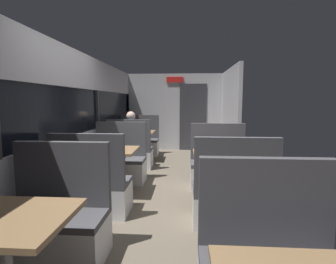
% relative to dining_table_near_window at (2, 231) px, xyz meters
% --- Properties ---
extents(ground_plane, '(3.30, 9.20, 0.02)m').
position_rel_dining_table_near_window_xyz_m(ground_plane, '(0.89, 2.09, -0.65)').
color(ground_plane, '#665B4C').
extents(carriage_window_panel_left, '(0.09, 8.48, 2.30)m').
position_rel_dining_table_near_window_xyz_m(carriage_window_panel_left, '(-0.56, 2.09, 0.47)').
color(carriage_window_panel_left, '#B2B2B7').
rests_on(carriage_window_panel_left, ground_plane).
extents(carriage_end_bulkhead, '(2.90, 0.11, 2.30)m').
position_rel_dining_table_near_window_xyz_m(carriage_end_bulkhead, '(0.95, 6.28, 0.50)').
color(carriage_end_bulkhead, '#B2B2B7').
rests_on(carriage_end_bulkhead, ground_plane).
extents(carriage_aisle_panel_right, '(0.08, 2.40, 2.30)m').
position_rel_dining_table_near_window_xyz_m(carriage_aisle_panel_right, '(2.34, 5.09, 0.51)').
color(carriage_aisle_panel_right, '#B2B2B7').
rests_on(carriage_aisle_panel_right, ground_plane).
extents(dining_table_near_window, '(0.90, 0.70, 0.74)m').
position_rel_dining_table_near_window_xyz_m(dining_table_near_window, '(0.00, 0.00, 0.00)').
color(dining_table_near_window, '#9E9EA3').
rests_on(dining_table_near_window, ground_plane).
extents(bench_near_window_facing_entry, '(0.95, 0.50, 1.10)m').
position_rel_dining_table_near_window_xyz_m(bench_near_window_facing_entry, '(0.00, 0.70, -0.31)').
color(bench_near_window_facing_entry, silver).
rests_on(bench_near_window_facing_entry, ground_plane).
extents(dining_table_mid_window, '(0.90, 0.70, 0.74)m').
position_rel_dining_table_near_window_xyz_m(dining_table_mid_window, '(0.00, 2.36, 0.00)').
color(dining_table_mid_window, '#9E9EA3').
rests_on(dining_table_mid_window, ground_plane).
extents(bench_mid_window_facing_end, '(0.95, 0.50, 1.10)m').
position_rel_dining_table_near_window_xyz_m(bench_mid_window_facing_end, '(0.00, 1.66, -0.31)').
color(bench_mid_window_facing_end, silver).
rests_on(bench_mid_window_facing_end, ground_plane).
extents(bench_mid_window_facing_entry, '(0.95, 0.50, 1.10)m').
position_rel_dining_table_near_window_xyz_m(bench_mid_window_facing_entry, '(0.00, 3.06, -0.31)').
color(bench_mid_window_facing_entry, silver).
rests_on(bench_mid_window_facing_entry, ground_plane).
extents(dining_table_far_window, '(0.90, 0.70, 0.74)m').
position_rel_dining_table_near_window_xyz_m(dining_table_far_window, '(0.00, 4.73, 0.00)').
color(dining_table_far_window, '#9E9EA3').
rests_on(dining_table_far_window, ground_plane).
extents(bench_far_window_facing_end, '(0.95, 0.50, 1.10)m').
position_rel_dining_table_near_window_xyz_m(bench_far_window_facing_end, '(0.00, 4.03, -0.31)').
color(bench_far_window_facing_end, silver).
rests_on(bench_far_window_facing_end, ground_plane).
extents(bench_far_window_facing_entry, '(0.95, 0.50, 1.10)m').
position_rel_dining_table_near_window_xyz_m(bench_far_window_facing_entry, '(0.00, 5.43, -0.31)').
color(bench_far_window_facing_entry, silver).
rests_on(bench_far_window_facing_entry, ground_plane).
extents(dining_table_rear_aisle, '(0.90, 0.70, 0.74)m').
position_rel_dining_table_near_window_xyz_m(dining_table_rear_aisle, '(1.79, 2.16, 0.00)').
color(dining_table_rear_aisle, '#9E9EA3').
rests_on(dining_table_rear_aisle, ground_plane).
extents(bench_rear_aisle_facing_end, '(0.95, 0.50, 1.10)m').
position_rel_dining_table_near_window_xyz_m(bench_rear_aisle_facing_end, '(1.79, 1.46, -0.31)').
color(bench_rear_aisle_facing_end, silver).
rests_on(bench_rear_aisle_facing_end, ground_plane).
extents(bench_rear_aisle_facing_entry, '(0.95, 0.50, 1.10)m').
position_rel_dining_table_near_window_xyz_m(bench_rear_aisle_facing_entry, '(1.79, 2.86, -0.31)').
color(bench_rear_aisle_facing_entry, silver).
rests_on(bench_rear_aisle_facing_entry, ground_plane).
extents(seated_passenger, '(0.47, 0.55, 1.26)m').
position_rel_dining_table_near_window_xyz_m(seated_passenger, '(0.00, 4.10, -0.10)').
color(seated_passenger, '#26262D').
rests_on(seated_passenger, ground_plane).
extents(coffee_cup_primary, '(0.07, 0.07, 0.09)m').
position_rel_dining_table_near_window_xyz_m(coffee_cup_primary, '(0.17, 4.84, 0.15)').
color(coffee_cup_primary, '#26598C').
rests_on(coffee_cup_primary, dining_table_far_window).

